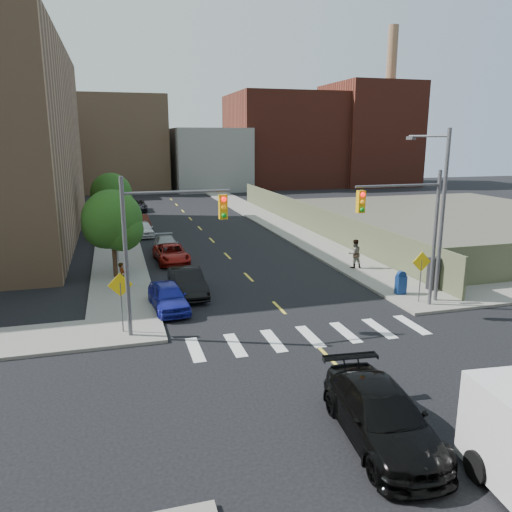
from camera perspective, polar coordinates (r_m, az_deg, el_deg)
ground at (r=18.99m, az=10.59°, el=-13.53°), size 160.00×160.00×0.00m
sidewalk_nw at (r=57.18m, az=-15.76°, el=4.39°), size 3.50×73.00×0.15m
sidewalk_ne at (r=59.27m, az=-0.57°, el=5.19°), size 3.50×73.00×0.15m
fence_north at (r=47.02m, az=6.02°, el=4.41°), size 0.12×44.00×2.50m
gravel_lot at (r=58.20m, az=22.32°, el=3.99°), size 36.00×42.00×0.06m
bg_bldg_west at (r=86.26m, az=-25.88°, el=10.40°), size 14.00×18.00×12.00m
bg_bldg_midwest at (r=87.08m, az=-15.12°, el=12.26°), size 14.00×16.00×15.00m
bg_bldg_center at (r=86.59m, az=-5.53°, el=10.99°), size 12.00×16.00×10.00m
bg_bldg_east at (r=92.03m, az=3.02°, el=13.04°), size 18.00×18.00×16.00m
bg_bldg_fareast at (r=96.62m, az=12.69°, el=13.35°), size 14.00×16.00×18.00m
smokestack at (r=98.73m, az=14.97°, el=16.13°), size 1.80×1.80×28.00m
signal_nw at (r=21.51m, az=-10.76°, el=2.44°), size 4.59×0.30×7.00m
signal_ne at (r=25.50m, az=17.13°, el=3.77°), size 4.59×0.30×7.00m
streetlight_ne at (r=27.39m, az=20.12°, el=5.64°), size 0.25×3.70×9.00m
warn_sign_nw at (r=22.52m, az=-15.21°, el=-3.95°), size 1.06×0.06×2.83m
warn_sign_ne at (r=27.08m, az=18.35°, el=-1.26°), size 1.06×0.06×2.83m
warn_sign_midwest at (r=35.66m, az=-15.65°, el=2.33°), size 1.06×0.06×2.83m
tree_west_near at (r=31.51m, az=-16.10°, el=3.64°), size 3.66×3.64×5.52m
tree_west_far at (r=46.37m, az=-16.20°, el=6.61°), size 3.66×3.64×5.52m
parked_car_blue at (r=25.65m, az=-10.01°, el=-4.59°), size 2.00×4.22×1.40m
parked_car_black at (r=27.85m, az=-7.84°, el=-2.98°), size 1.77×4.56×1.48m
parked_car_red at (r=35.28m, az=-9.65°, el=0.27°), size 2.36×4.67×1.27m
parked_car_silver at (r=38.41m, az=-10.20°, el=1.28°), size 1.73×4.20×1.22m
parked_car_white at (r=45.19m, az=-12.79°, el=3.06°), size 1.91×4.11×1.36m
parked_car_maroon at (r=48.72m, az=-13.05°, el=3.78°), size 1.76×4.25×1.37m
parked_car_grey at (r=61.20m, az=-13.49°, el=5.64°), size 2.37×4.88×1.34m
black_sedan at (r=15.39m, az=14.17°, el=-17.25°), size 2.70×5.60×1.57m
mailbox at (r=28.47m, az=16.23°, el=-2.95°), size 0.53×0.41×1.30m
payphone at (r=29.78m, az=19.60°, el=-1.90°), size 0.59×0.50×1.85m
pedestrian_west at (r=29.06m, az=-15.02°, el=-2.23°), size 0.50×0.64×1.56m
pedestrian_east at (r=33.37m, az=11.20°, el=0.27°), size 0.96×0.77×1.90m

